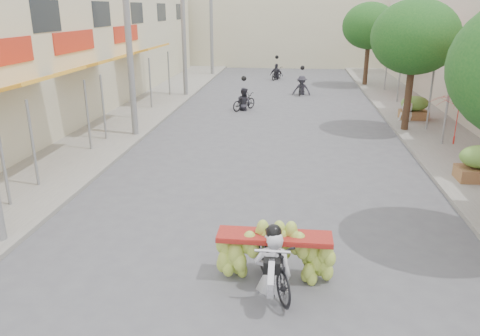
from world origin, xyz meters
name	(u,v)px	position (x,y,z in m)	size (l,w,h in m)	color
sidewalk_left	(123,118)	(-7.00, 15.00, 0.06)	(4.00, 60.00, 0.12)	gray
sidewalk_right	(437,126)	(7.00, 15.00, 0.06)	(4.00, 60.00, 0.12)	gray
far_building	(287,24)	(0.00, 38.00, 3.50)	(20.00, 6.00, 7.00)	beige
utility_pole_mid	(128,32)	(-5.40, 12.00, 4.03)	(0.60, 0.24, 8.00)	slate
utility_pole_far	(183,24)	(-5.40, 21.00, 4.03)	(0.60, 0.24, 8.00)	slate
utility_pole_back	(211,20)	(-5.40, 30.00, 4.03)	(0.60, 0.24, 8.00)	slate
street_tree_mid	(415,37)	(5.40, 14.00, 3.78)	(3.40, 3.40, 5.25)	#3A2719
street_tree_far	(370,26)	(5.40, 26.00, 3.78)	(3.40, 3.40, 5.25)	#3A2719
produce_crate_far	(414,106)	(6.20, 16.00, 0.71)	(1.20, 0.88, 1.16)	brown
banana_motorbike	(274,250)	(0.54, 2.05, 0.74)	(2.20, 1.93, 2.25)	black
market_umbrella	(461,94)	(5.84, 9.36, 2.40)	(2.30, 2.30, 1.60)	#AA1C16
pedestrian	(408,102)	(5.83, 15.69, 0.95)	(0.89, 0.62, 1.66)	white
bg_motorbike_a	(244,95)	(-1.66, 17.60, 0.76)	(1.33, 1.58, 1.95)	black
bg_motorbike_b	(302,80)	(1.26, 22.28, 0.86)	(1.15, 1.64, 1.95)	black
bg_motorbike_c	(277,68)	(-0.47, 28.34, 0.81)	(1.09, 1.65, 1.95)	black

